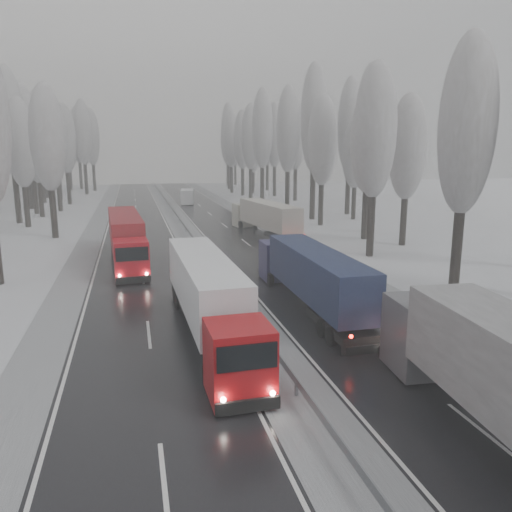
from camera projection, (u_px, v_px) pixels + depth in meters
name	position (u px, v px, depth m)	size (l,w,h in m)	color
ground	(338.00, 457.00, 15.27)	(260.00, 260.00, 0.00)	silver
carriageway_right	(260.00, 254.00, 44.98)	(7.50, 200.00, 0.03)	black
carriageway_left	(141.00, 260.00, 42.51)	(7.50, 200.00, 0.03)	black
median_slush	(203.00, 257.00, 43.75)	(3.00, 200.00, 0.04)	#A8ABB0
shoulder_right	(312.00, 251.00, 46.14)	(2.40, 200.00, 0.04)	#A8ABB0
shoulder_left	(80.00, 263.00, 41.35)	(2.40, 200.00, 0.04)	#A8ABB0
median_guardrail	(202.00, 251.00, 43.61)	(0.12, 200.00, 0.76)	slate
tree_16	(467.00, 127.00, 31.45)	(3.60, 3.60, 16.53)	black
tree_18	(375.00, 132.00, 42.11)	(3.60, 3.60, 16.58)	black
tree_19	(408.00, 148.00, 47.47)	(3.60, 3.60, 14.57)	black
tree_20	(368.00, 141.00, 50.75)	(3.60, 3.60, 15.71)	black
tree_21	(371.00, 124.00, 54.68)	(3.60, 3.60, 18.62)	black
tree_22	(323.00, 141.00, 60.43)	(3.60, 3.60, 15.86)	black
tree_23	(356.00, 153.00, 66.01)	(3.60, 3.60, 13.55)	black
tree_24	(314.00, 119.00, 65.17)	(3.60, 3.60, 20.49)	black
tree_25	(350.00, 126.00, 70.73)	(3.60, 3.60, 19.44)	black
tree_26	(288.00, 130.00, 75.04)	(3.60, 3.60, 18.78)	black
tree_27	(323.00, 136.00, 80.68)	(3.60, 3.60, 17.62)	black
tree_28	(262.00, 129.00, 84.79)	(3.60, 3.60, 19.62)	black
tree_29	(296.00, 136.00, 90.52)	(3.60, 3.60, 18.11)	black
tree_30	(250.00, 138.00, 94.33)	(3.60, 3.60, 17.86)	black
tree_31	(275.00, 136.00, 99.42)	(3.60, 3.60, 18.58)	black
tree_32	(242.00, 140.00, 101.54)	(3.60, 3.60, 17.33)	black
tree_33	(253.00, 150.00, 106.48)	(3.60, 3.60, 14.33)	black
tree_34	(231.00, 140.00, 108.04)	(3.60, 3.60, 17.63)	black
tree_35	(267.00, 139.00, 113.92)	(3.60, 3.60, 18.25)	black
tree_36	(229.00, 134.00, 117.35)	(3.60, 3.60, 20.23)	black
tree_37	(253.00, 144.00, 123.30)	(3.60, 3.60, 16.37)	black
tree_38	(227.00, 141.00, 128.08)	(3.60, 3.60, 17.97)	black
tree_39	(235.00, 145.00, 132.77)	(3.60, 3.60, 16.19)	black
tree_62	(47.00, 139.00, 51.35)	(3.60, 3.60, 16.04)	black
tree_64	(21.00, 144.00, 58.95)	(3.60, 3.60, 15.42)	black
tree_65	(10.00, 123.00, 61.79)	(3.60, 3.60, 19.48)	black
tree_66	(36.00, 145.00, 68.15)	(3.60, 3.60, 15.23)	black
tree_67	(30.00, 137.00, 71.37)	(3.60, 3.60, 17.09)	black
tree_68	(55.00, 140.00, 74.75)	(3.60, 3.60, 16.65)	black
tree_69	(24.00, 129.00, 77.05)	(3.60, 3.60, 19.35)	black
tree_70	(65.00, 139.00, 84.32)	(3.60, 3.60, 17.09)	black
tree_71	(38.00, 130.00, 86.66)	(3.60, 3.60, 19.61)	black
tree_72	(57.00, 147.00, 92.84)	(3.60, 3.60, 15.11)	black
tree_73	(43.00, 140.00, 95.68)	(3.60, 3.60, 17.22)	black
tree_74	(83.00, 133.00, 103.39)	(3.60, 3.60, 19.68)	black
tree_75	(39.00, 137.00, 105.19)	(3.60, 3.60, 18.60)	black
tree_76	(91.00, 138.00, 112.70)	(3.60, 3.60, 18.55)	black
tree_77	(68.00, 150.00, 115.74)	(3.60, 3.60, 14.32)	black
tree_78	(78.00, 135.00, 118.00)	(3.60, 3.60, 19.55)	black
tree_79	(68.00, 142.00, 121.47)	(3.60, 3.60, 17.07)	black
truck_blue_box	(310.00, 273.00, 29.20)	(2.31, 14.40, 3.69)	#1F1C47
truck_cream_box	(265.00, 216.00, 54.28)	(4.21, 14.65, 3.72)	beige
box_truck_distant	(187.00, 196.00, 86.89)	(2.97, 7.03, 2.55)	silver
truck_red_white	(208.00, 294.00, 24.71)	(2.68, 15.06, 3.85)	#A3090E
truck_red_red	(126.00, 235.00, 41.54)	(3.28, 15.33, 3.91)	#B50A15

